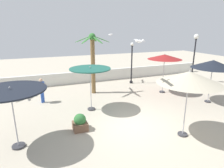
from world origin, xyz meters
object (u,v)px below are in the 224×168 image
object	(u,v)px
patio_umbrella_1	(213,64)
patio_umbrella_2	(10,94)
guest_0	(42,88)
patio_umbrella_0	(165,57)
patio_umbrella_3	(90,71)
patio_umbrella_4	(189,78)
seagull_1	(139,41)
lamp_post_1	(195,50)
planter	(80,123)
palm_tree_0	(93,57)
seagull_0	(110,35)
lamp_post_0	(132,61)

from	to	relation	value
patio_umbrella_1	patio_umbrella_2	size ratio (longest dim) A/B	1.07
patio_umbrella_2	guest_0	distance (m)	5.34
patio_umbrella_0	patio_umbrella_3	distance (m)	6.28
patio_umbrella_4	seagull_1	size ratio (longest dim) A/B	2.57
patio_umbrella_4	lamp_post_1	world-z (taller)	lamp_post_1
seagull_1	planter	distance (m)	4.87
patio_umbrella_4	patio_umbrella_1	bearing A→B (deg)	30.90
palm_tree_0	seagull_0	size ratio (longest dim) A/B	3.80
patio_umbrella_4	planter	world-z (taller)	patio_umbrella_4
patio_umbrella_1	patio_umbrella_3	world-z (taller)	patio_umbrella_1
patio_umbrella_2	lamp_post_0	xyz separation A→B (m)	(9.05, 7.12, -0.38)
guest_0	planter	distance (m)	4.87
patio_umbrella_3	planter	xyz separation A→B (m)	(-1.19, -2.19, -2.08)
guest_0	seagull_1	distance (m)	8.00
patio_umbrella_3	patio_umbrella_1	bearing A→B (deg)	-12.47
seagull_0	patio_umbrella_0	bearing A→B (deg)	-59.35
patio_umbrella_1	guest_0	bearing A→B (deg)	158.77
patio_umbrella_1	patio_umbrella_4	world-z (taller)	patio_umbrella_4
lamp_post_0	planter	size ratio (longest dim) A/B	4.37
seagull_1	patio_umbrella_2	bearing A→B (deg)	167.00
patio_umbrella_2	palm_tree_0	size ratio (longest dim) A/B	0.60
planter	lamp_post_1	bearing A→B (deg)	22.55
guest_0	palm_tree_0	bearing A→B (deg)	10.16
patio_umbrella_1	seagull_1	world-z (taller)	seagull_1
lamp_post_0	seagull_1	bearing A→B (deg)	-115.90
patio_umbrella_2	seagull_1	size ratio (longest dim) A/B	2.26
patio_umbrella_2	palm_tree_0	bearing A→B (deg)	48.67
patio_umbrella_1	patio_umbrella_2	world-z (taller)	patio_umbrella_1
lamp_post_0	seagull_1	distance (m)	9.50
palm_tree_0	seagull_1	world-z (taller)	palm_tree_0
patio_umbrella_1	patio_umbrella_2	bearing A→B (deg)	-175.58
palm_tree_0	lamp_post_1	world-z (taller)	palm_tree_0
lamp_post_1	planter	bearing A→B (deg)	-157.45
patio_umbrella_2	planter	world-z (taller)	patio_umbrella_2
patio_umbrella_1	lamp_post_0	xyz separation A→B (m)	(-2.72, 6.21, -0.60)
patio_umbrella_4	seagull_0	world-z (taller)	seagull_0
patio_umbrella_1	planter	size ratio (longest dim) A/B	3.47
patio_umbrella_4	seagull_1	xyz separation A→B (m)	(-2.15, 0.68, 1.57)
patio_umbrella_0	patio_umbrella_4	distance (m)	6.38
patio_umbrella_1	planter	world-z (taller)	patio_umbrella_1
lamp_post_1	lamp_post_0	bearing A→B (deg)	161.67
patio_umbrella_3	patio_umbrella_4	bearing A→B (deg)	-54.32
seagull_0	seagull_1	bearing A→B (deg)	-104.33
patio_umbrella_3	patio_umbrella_4	world-z (taller)	patio_umbrella_4
palm_tree_0	guest_0	size ratio (longest dim) A/B	2.69
patio_umbrella_3	lamp_post_0	xyz separation A→B (m)	(5.09, 4.48, -0.43)
lamp_post_0	lamp_post_1	bearing A→B (deg)	-18.33
patio_umbrella_3	lamp_post_1	size ratio (longest dim) A/B	0.62
patio_umbrella_4	seagull_0	size ratio (longest dim) A/B	2.60
patio_umbrella_2	guest_0	xyz separation A→B (m)	(1.20, 5.02, -1.38)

